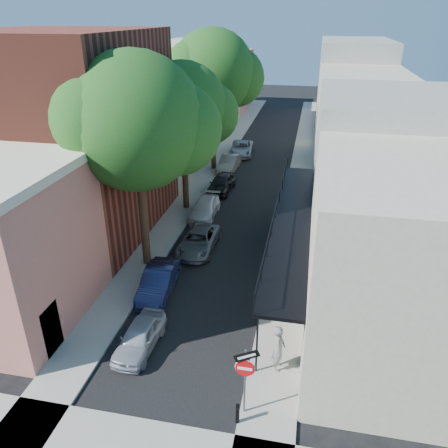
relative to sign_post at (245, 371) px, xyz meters
The scene contains 20 objects.
ground 3.88m from the sign_post, 162.90° to the right, with size 160.00×160.00×0.00m, color black.
road_surface 29.27m from the sign_post, 96.21° to the left, with size 6.00×64.00×0.01m, color black.
sidewalk_left 29.96m from the sign_post, 103.85° to the left, with size 2.00×64.00×0.12m, color gray.
sidewalk_right 29.11m from the sign_post, 88.34° to the left, with size 2.00×64.00×0.12m, color gray.
sidewalk_cross 4.22m from the sign_post, 148.02° to the right, with size 12.00×2.00×0.12m, color gray.
buildings_left 30.59m from the sign_post, 114.15° to the left, with size 10.10×59.10×12.00m.
buildings_right 29.20m from the sign_post, 78.44° to the left, with size 9.80×55.00×10.00m.
sign_post is the anchor object (origin of this frame).
bollard 1.60m from the sign_post, 108.56° to the right, with size 0.14×0.14×0.80m, color black.
oak_near 12.77m from the sign_post, 125.09° to the left, with size 7.48×6.80×11.42m.
oak_mid 19.14m from the sign_post, 110.86° to the left, with size 6.60×6.00×10.20m.
oak_far 27.80m from the sign_post, 103.91° to the left, with size 7.70×7.00×11.90m.
parked_car_a 5.63m from the sign_post, 152.68° to the left, with size 1.37×3.41×1.16m, color #9B9FAC.
parked_car_b 8.57m from the sign_post, 129.65° to the left, with size 1.40×4.03×1.33m, color #131A3D.
parked_car_c 12.22m from the sign_post, 112.06° to the left, with size 1.97×4.28×1.19m, color slate.
parked_car_d 16.90m from the sign_post, 108.46° to the left, with size 1.67×4.11×1.19m, color silver.
parked_car_e 21.42m from the sign_post, 103.90° to the left, with size 1.64×4.08×1.39m, color black.
parked_car_f 26.55m from the sign_post, 102.04° to the left, with size 1.44×4.14×1.36m, color gray.
parked_car_g 31.48m from the sign_post, 99.58° to the left, with size 2.17×4.70×1.30m, color #9198A4.
pedestrian 2.69m from the sign_post, 67.86° to the left, with size 0.73×0.48×2.01m, color slate.
Camera 1 is at (4.64, -9.90, 12.77)m, focal length 35.00 mm.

